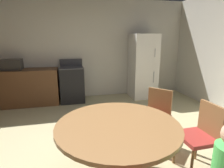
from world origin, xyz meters
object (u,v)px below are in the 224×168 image
microwave (12,65)px  chair_northeast (156,113)px  dining_table (118,136)px  chair_east (202,133)px  refrigerator (143,66)px  oven_range (72,84)px

microwave → chair_northeast: microwave is taller
dining_table → chair_east: (1.07, 0.02, -0.11)m
dining_table → microwave: bearing=120.3°
dining_table → chair_east: size_ratio=1.50×
microwave → chair_east: bearing=-46.8°
dining_table → chair_east: chair_east is taller
refrigerator → chair_east: refrigerator is taller
oven_range → chair_northeast: (1.22, -2.39, 0.03)m
oven_range → microwave: microwave is taller
microwave → dining_table: microwave is taller
chair_northeast → chair_east: (0.26, -0.68, 0.00)m
refrigerator → chair_northeast: (-0.74, -2.33, -0.38)m
oven_range → chair_east: (1.49, -3.07, 0.03)m
chair_northeast → chair_east: bearing=70.1°
microwave → dining_table: (1.80, -3.08, -0.42)m
refrigerator → microwave: 3.36m
chair_northeast → chair_east: 0.73m
refrigerator → microwave: (-3.35, 0.05, 0.15)m
oven_range → chair_northeast: 2.68m
oven_range → dining_table: bearing=-82.3°
microwave → dining_table: bearing=-59.7°
dining_table → chair_northeast: 1.08m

